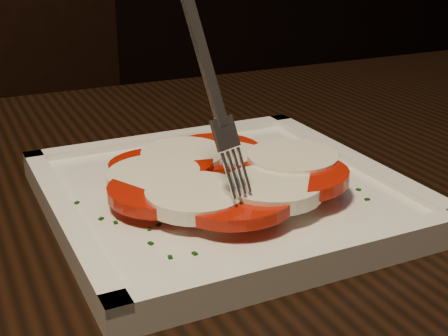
{
  "coord_description": "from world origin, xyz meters",
  "views": [
    {
      "loc": [
        -0.47,
        -0.53,
        0.95
      ],
      "look_at": [
        -0.31,
        -0.14,
        0.78
      ],
      "focal_mm": 50.0,
      "sensor_mm": 36.0,
      "label": 1
    }
  ],
  "objects_px": {
    "fork": "(197,65)",
    "chair": "(56,155)",
    "plate": "(224,196)",
    "table": "(262,314)"
  },
  "relations": [
    {
      "from": "fork",
      "to": "chair",
      "type": "bearing_deg",
      "value": 66.09
    },
    {
      "from": "chair",
      "to": "fork",
      "type": "height_order",
      "value": "fork"
    },
    {
      "from": "plate",
      "to": "table",
      "type": "bearing_deg",
      "value": -17.49
    },
    {
      "from": "table",
      "to": "plate",
      "type": "bearing_deg",
      "value": 162.51
    },
    {
      "from": "chair",
      "to": "fork",
      "type": "distance_m",
      "value": 0.86
    },
    {
      "from": "table",
      "to": "plate",
      "type": "xyz_separation_m",
      "value": [
        -0.03,
        0.01,
        0.11
      ]
    },
    {
      "from": "table",
      "to": "fork",
      "type": "xyz_separation_m",
      "value": [
        -0.06,
        -0.02,
        0.21
      ]
    },
    {
      "from": "plate",
      "to": "fork",
      "type": "distance_m",
      "value": 0.12
    },
    {
      "from": "table",
      "to": "plate",
      "type": "height_order",
      "value": "plate"
    },
    {
      "from": "plate",
      "to": "fork",
      "type": "relative_size",
      "value": 1.62
    }
  ]
}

